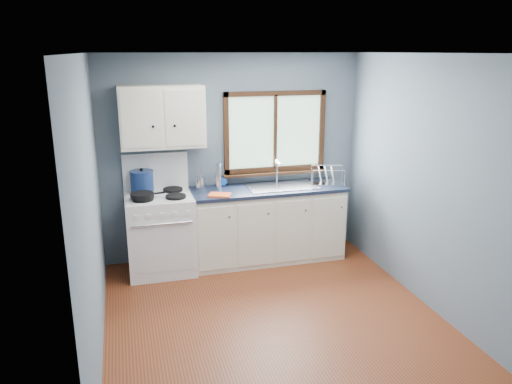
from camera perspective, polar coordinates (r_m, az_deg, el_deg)
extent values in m
cube|color=brown|center=(4.99, 2.24, -14.63)|extent=(3.20, 3.60, 0.02)
cube|color=white|center=(4.30, 2.62, 15.70)|extent=(3.20, 3.60, 0.02)
cube|color=slate|center=(6.18, -2.68, 3.98)|extent=(3.20, 0.02, 2.50)
cube|color=slate|center=(2.93, 13.39, -10.34)|extent=(3.20, 0.02, 2.50)
cube|color=slate|center=(4.30, -18.52, -2.19)|extent=(0.02, 3.60, 2.50)
cube|color=slate|center=(5.19, 19.61, 0.75)|extent=(0.02, 3.60, 2.50)
cube|color=white|center=(5.94, -10.84, -4.74)|extent=(0.76, 0.65, 0.92)
cube|color=white|center=(6.04, -11.42, 2.32)|extent=(0.76, 0.05, 0.44)
cube|color=silver|center=(5.80, -11.08, -0.43)|extent=(0.72, 0.59, 0.01)
cylinder|color=black|center=(5.64, -12.79, -0.78)|extent=(0.23, 0.23, 0.03)
cylinder|color=black|center=(5.66, -9.15, -0.51)|extent=(0.23, 0.23, 0.03)
cylinder|color=black|center=(5.93, -12.94, 0.02)|extent=(0.23, 0.23, 0.03)
cylinder|color=black|center=(5.95, -9.48, 0.27)|extent=(0.23, 0.23, 0.03)
cylinder|color=silver|center=(5.54, -10.67, -3.63)|extent=(0.66, 0.02, 0.02)
cube|color=silver|center=(5.66, -10.53, -6.43)|extent=(0.66, 0.01, 0.55)
cube|color=#EFEACE|center=(6.19, 1.29, -3.79)|extent=(1.85, 0.60, 0.88)
cube|color=black|center=(6.35, 1.21, -7.13)|extent=(1.85, 0.54, 0.08)
cube|color=black|center=(6.05, 1.31, 0.31)|extent=(1.89, 0.64, 0.04)
cube|color=silver|center=(6.10, 2.94, 0.64)|extent=(0.84, 0.46, 0.01)
cube|color=silver|center=(6.06, 1.13, -0.15)|extent=(0.36, 0.40, 0.14)
cube|color=silver|center=(6.18, 4.69, 0.12)|extent=(0.36, 0.40, 0.14)
cylinder|color=silver|center=(6.25, 2.38, 2.32)|extent=(0.02, 0.02, 0.28)
cylinder|color=silver|center=(6.15, 2.59, 3.35)|extent=(0.02, 0.16, 0.02)
sphere|color=silver|center=(6.22, 2.40, 3.57)|extent=(0.04, 0.04, 0.04)
cube|color=#9EC6A8|center=(6.24, 2.16, 6.90)|extent=(1.22, 0.01, 0.92)
cube|color=#331C0E|center=(6.17, 2.26, 11.19)|extent=(1.30, 0.05, 0.06)
cube|color=#331C0E|center=(6.32, 2.17, 2.66)|extent=(1.30, 0.05, 0.06)
cube|color=#331C0E|center=(6.07, -3.42, 6.63)|extent=(0.06, 0.05, 1.00)
cube|color=#331C0E|center=(6.44, 7.52, 7.05)|extent=(0.06, 0.05, 1.00)
cube|color=#331C0E|center=(6.23, 2.21, 6.88)|extent=(0.03, 0.05, 0.92)
cube|color=#331C0E|center=(6.30, 2.24, 2.16)|extent=(1.36, 0.10, 0.03)
cube|color=#EFEACE|center=(5.79, -10.68, 8.43)|extent=(0.95, 0.32, 0.70)
cube|color=#EFEACE|center=(5.61, -12.96, 8.08)|extent=(0.44, 0.01, 0.62)
cube|color=#EFEACE|center=(5.65, -8.10, 8.37)|extent=(0.44, 0.01, 0.62)
sphere|color=black|center=(5.61, -11.68, 7.33)|extent=(0.03, 0.03, 0.03)
sphere|color=black|center=(5.63, -9.27, 7.48)|extent=(0.03, 0.03, 0.03)
cylinder|color=black|center=(5.63, -12.87, -0.38)|extent=(0.31, 0.31, 0.05)
cube|color=black|center=(5.68, -11.08, -0.12)|extent=(0.15, 0.06, 0.02)
cylinder|color=navy|center=(5.89, -12.90, 1.21)|extent=(0.34, 0.34, 0.22)
cylinder|color=navy|center=(5.87, -12.97, 2.31)|extent=(0.35, 0.35, 0.02)
sphere|color=black|center=(5.86, -12.98, 2.50)|extent=(0.05, 0.05, 0.04)
cylinder|color=silver|center=(6.01, -6.36, 1.03)|extent=(0.12, 0.12, 0.14)
cylinder|color=silver|center=(5.99, -6.23, 2.44)|extent=(0.01, 0.01, 0.21)
cylinder|color=silver|center=(5.98, -6.60, 2.61)|extent=(0.01, 0.01, 0.25)
cylinder|color=silver|center=(5.96, -6.37, 2.28)|extent=(0.01, 0.01, 0.19)
cylinder|color=silver|center=(5.96, -4.36, 1.78)|extent=(0.09, 0.09, 0.31)
imported|color=#1349A5|center=(6.07, -3.77, 1.91)|extent=(0.12, 0.12, 0.28)
cube|color=#F15922|center=(5.72, -4.18, -0.34)|extent=(0.30, 0.26, 0.02)
cube|color=silver|center=(6.32, 8.17, 1.09)|extent=(0.49, 0.43, 0.01)
cylinder|color=silver|center=(6.14, 6.49, 1.59)|extent=(0.01, 0.01, 0.20)
cylinder|color=silver|center=(6.18, 10.12, 1.52)|extent=(0.01, 0.01, 0.20)
cylinder|color=silver|center=(6.43, 6.36, 2.24)|extent=(0.01, 0.01, 0.20)
cylinder|color=silver|center=(6.46, 9.83, 2.17)|extent=(0.01, 0.01, 0.20)
cylinder|color=silver|center=(6.13, 8.34, 2.45)|extent=(0.37, 0.13, 0.01)
cylinder|color=silver|center=(6.42, 8.13, 3.05)|extent=(0.37, 0.13, 0.01)
cylinder|color=white|center=(6.29, 7.31, 1.99)|extent=(0.12, 0.22, 0.21)
cylinder|color=white|center=(6.29, 8.02, 1.98)|extent=(0.12, 0.22, 0.21)
cylinder|color=white|center=(6.30, 8.73, 1.96)|extent=(0.12, 0.22, 0.21)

